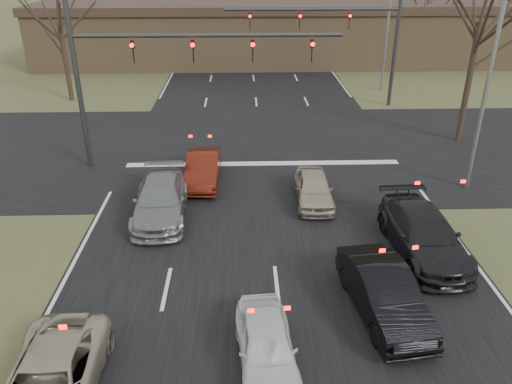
# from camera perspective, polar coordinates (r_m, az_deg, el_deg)

# --- Properties ---
(ground) EXTENTS (360.00, 360.00, 0.00)m
(ground) POSITION_cam_1_polar(r_m,az_deg,el_deg) (13.89, 3.29, -18.26)
(ground) COLOR #47512B
(ground) RESTS_ON ground
(road_main) EXTENTS (14.00, 300.00, 0.02)m
(road_main) POSITION_cam_1_polar(r_m,az_deg,el_deg) (70.54, -0.94, 18.33)
(road_main) COLOR black
(road_main) RESTS_ON ground
(road_cross) EXTENTS (200.00, 14.00, 0.02)m
(road_cross) POSITION_cam_1_polar(r_m,az_deg,el_deg) (26.71, 0.63, 4.93)
(road_cross) COLOR black
(road_cross) RESTS_ON ground
(building) EXTENTS (42.40, 10.40, 5.30)m
(building) POSITION_cam_1_polar(r_m,az_deg,el_deg) (48.47, 1.96, 17.86)
(building) COLOR #8A6B4A
(building) RESTS_ON ground
(mast_arm_near) EXTENTS (12.12, 0.24, 8.00)m
(mast_arm_near) POSITION_cam_1_polar(r_m,az_deg,el_deg) (23.69, -12.26, 14.36)
(mast_arm_near) COLOR #383A3D
(mast_arm_near) RESTS_ON ground
(mast_arm_far) EXTENTS (11.12, 0.24, 8.00)m
(mast_arm_far) POSITION_cam_1_polar(r_m,az_deg,el_deg) (33.97, 11.10, 17.83)
(mast_arm_far) COLOR #383A3D
(mast_arm_far) RESTS_ON ground
(streetlight_right_near) EXTENTS (2.34, 0.25, 10.00)m
(streetlight_right_near) POSITION_cam_1_polar(r_m,az_deg,el_deg) (22.56, 24.96, 13.33)
(streetlight_right_near) COLOR gray
(streetlight_right_near) RESTS_ON ground
(streetlight_right_far) EXTENTS (2.34, 0.25, 10.00)m
(streetlight_right_far) POSITION_cam_1_polar(r_m,az_deg,el_deg) (38.51, 14.72, 19.29)
(streetlight_right_far) COLOR gray
(streetlight_right_far) RESTS_ON ground
(car_white_sedan) EXTENTS (1.73, 3.72, 1.23)m
(car_white_sedan) POSITION_cam_1_polar(r_m,az_deg,el_deg) (13.26, 1.19, -17.13)
(car_white_sedan) COLOR white
(car_white_sedan) RESTS_ON ground
(car_black_hatch) EXTENTS (2.10, 4.54, 1.44)m
(car_black_hatch) POSITION_cam_1_polar(r_m,az_deg,el_deg) (15.18, 14.39, -11.10)
(car_black_hatch) COLOR black
(car_black_hatch) RESTS_ON ground
(car_charcoal_sedan) EXTENTS (2.33, 5.25, 1.50)m
(car_charcoal_sedan) POSITION_cam_1_polar(r_m,az_deg,el_deg) (18.33, 18.61, -4.59)
(car_charcoal_sedan) COLOR black
(car_charcoal_sedan) RESTS_ON ground
(car_grey_ahead) EXTENTS (2.23, 5.02, 1.43)m
(car_grey_ahead) POSITION_cam_1_polar(r_m,az_deg,el_deg) (20.11, -10.86, -0.87)
(car_grey_ahead) COLOR gray
(car_grey_ahead) RESTS_ON ground
(car_red_ahead) EXTENTS (1.53, 4.15, 1.36)m
(car_red_ahead) POSITION_cam_1_polar(r_m,az_deg,el_deg) (22.78, -6.08, 2.70)
(car_red_ahead) COLOR #58170C
(car_red_ahead) RESTS_ON ground
(car_silver_ahead) EXTENTS (1.59, 3.74, 1.26)m
(car_silver_ahead) POSITION_cam_1_polar(r_m,az_deg,el_deg) (21.01, 6.61, 0.41)
(car_silver_ahead) COLOR #B6AB93
(car_silver_ahead) RESTS_ON ground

